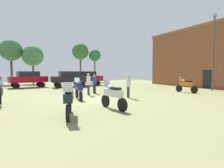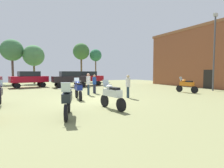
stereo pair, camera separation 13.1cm
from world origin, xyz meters
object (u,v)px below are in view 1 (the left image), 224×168
object	(u,v)px
motorcycle_4	(186,85)
person_1	(88,82)
car_4	(28,78)
motorcycle_5	(79,89)
tree_6	(95,56)
tree_4	(33,56)
motorcycle_1	(69,100)
car_1	(70,78)
person_2	(128,84)
car_5	(87,77)
motorcycle_7	(113,95)
tree_2	(80,52)
tree_5	(11,50)
person_3	(94,83)
lamp_post	(214,49)

from	to	relation	value
motorcycle_4	person_1	bearing A→B (deg)	153.88
car_4	person_1	xyz separation A→B (m)	(4.05, -10.41, -0.11)
motorcycle_5	tree_6	xyz separation A→B (m)	(10.09, 21.80, 4.50)
tree_4	tree_6	distance (m)	11.64
motorcycle_1	motorcycle_5	distance (m)	4.95
motorcycle_1	car_1	size ratio (longest dim) A/B	0.51
car_1	car_4	distance (m)	5.03
motorcycle_1	person_1	size ratio (longest dim) A/B	1.22
person_2	tree_4	world-z (taller)	tree_4
car_1	car_5	distance (m)	3.58
motorcycle_5	motorcycle_7	distance (m)	4.08
tree_2	tree_5	world-z (taller)	tree_2
car_4	person_3	world-z (taller)	car_4
motorcycle_5	person_2	bearing A→B (deg)	-9.97
tree_5	tree_2	bearing A→B (deg)	6.86
motorcycle_5	tree_5	xyz separation A→B (m)	(-4.66, 21.07, 4.66)
motorcycle_4	lamp_post	size ratio (longest dim) A/B	0.27
motorcycle_4	person_2	bearing A→B (deg)	173.33
tree_6	lamp_post	bearing A→B (deg)	-80.11
car_5	motorcycle_4	bearing A→B (deg)	-152.89
car_5	person_3	world-z (taller)	car_5
motorcycle_5	car_4	world-z (taller)	car_4
car_5	tree_4	xyz separation A→B (m)	(-6.44, 8.52, 3.47)
motorcycle_4	tree_6	size ratio (longest dim) A/B	0.33
motorcycle_4	motorcycle_7	distance (m)	10.16
car_1	tree_6	bearing A→B (deg)	-35.31
motorcycle_5	lamp_post	world-z (taller)	lamp_post
tree_5	tree_6	distance (m)	14.77
tree_2	motorcycle_7	bearing A→B (deg)	-104.18
tree_4	motorcycle_7	bearing A→B (deg)	-85.20
motorcycle_1	motorcycle_4	distance (m)	12.64
motorcycle_7	car_5	xyz separation A→B (m)	(4.36, 16.26, 0.43)
motorcycle_5	lamp_post	size ratio (longest dim) A/B	0.27
tree_2	lamp_post	bearing A→B (deg)	-73.84
person_2	tree_6	xyz separation A→B (m)	(6.61, 22.80, 4.24)
motorcycle_7	car_1	distance (m)	14.36
motorcycle_4	car_4	world-z (taller)	car_4
car_4	person_2	distance (m)	14.64
motorcycle_7	tree_4	distance (m)	25.17
motorcycle_1	tree_5	size ratio (longest dim) A/B	0.31
motorcycle_1	car_4	bearing A→B (deg)	-70.11
car_1	motorcycle_5	bearing A→B (deg)	168.91
motorcycle_1	person_1	world-z (taller)	person_1
motorcycle_4	car_1	world-z (taller)	car_1
tree_2	motorcycle_1	bearing A→B (deg)	-108.63
motorcycle_1	car_4	xyz separation A→B (m)	(-0.79, 16.90, 0.43)
tree_2	tree_4	size ratio (longest dim) A/B	1.19
car_4	car_5	xyz separation A→B (m)	(7.58, -0.09, 0.00)
motorcycle_5	tree_4	world-z (taller)	tree_4
motorcycle_4	motorcycle_5	bearing A→B (deg)	166.42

